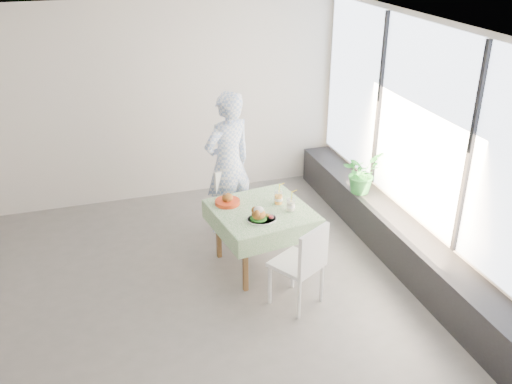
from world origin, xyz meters
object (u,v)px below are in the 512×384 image
object	(u,v)px
chair_far	(238,217)
diner	(228,164)
chair_near	(297,279)
juice_cup_orange	(278,198)
main_dish	(260,216)
cafe_table	(261,231)
potted_plant	(361,172)

from	to	relation	value
chair_far	diner	size ratio (longest dim) A/B	0.48
chair_near	juice_cup_orange	distance (m)	1.03
main_dish	juice_cup_orange	world-z (taller)	juice_cup_orange
cafe_table	chair_far	xyz separation A→B (m)	(-0.08, 0.72, -0.18)
chair_near	chair_far	bearing A→B (deg)	97.78
main_dish	juice_cup_orange	size ratio (longest dim) A/B	1.12
cafe_table	main_dish	bearing A→B (deg)	-111.27
chair_far	main_dish	world-z (taller)	main_dish
diner	cafe_table	bearing A→B (deg)	76.19
chair_near	main_dish	world-z (taller)	chair_near
cafe_table	chair_near	xyz separation A→B (m)	(0.13, -0.81, -0.16)
chair_far	main_dish	bearing A→B (deg)	-90.96
diner	potted_plant	bearing A→B (deg)	144.21
diner	juice_cup_orange	xyz separation A→B (m)	(0.37, -0.85, -0.13)
potted_plant	juice_cup_orange	bearing A→B (deg)	-160.61
diner	main_dish	xyz separation A→B (m)	(0.04, -1.17, -0.14)
cafe_table	diner	size ratio (longest dim) A/B	0.63
chair_near	main_dish	distance (m)	0.79
potted_plant	chair_far	bearing A→B (deg)	173.17
chair_far	potted_plant	world-z (taller)	potted_plant
cafe_table	chair_far	world-z (taller)	chair_far
diner	main_dish	world-z (taller)	diner
diner	juice_cup_orange	distance (m)	0.94
chair_near	diner	bearing A→B (deg)	98.74
chair_far	chair_near	xyz separation A→B (m)	(0.21, -1.53, 0.02)
potted_plant	main_dish	bearing A→B (deg)	-154.37
main_dish	cafe_table	bearing A→B (deg)	68.73
cafe_table	chair_far	bearing A→B (deg)	96.26
main_dish	potted_plant	size ratio (longest dim) A/B	0.61
chair_far	main_dish	distance (m)	1.10
chair_far	diner	distance (m)	0.69
cafe_table	potted_plant	distance (m)	1.64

